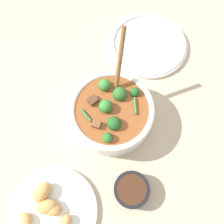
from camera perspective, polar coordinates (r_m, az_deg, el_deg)
The scene contains 5 objects.
ground_plane at distance 0.64m, azimuth -0.00°, elevation -1.68°, with size 4.00×4.00×0.00m, color #C6B293.
stew_bowl at distance 0.60m, azimuth 0.01°, elevation -0.10°, with size 0.23×0.26×0.22m.
condiment_bowl at distance 0.59m, azimuth 5.08°, elevation -19.51°, with size 0.09×0.09×0.04m.
empty_plate at distance 0.77m, azimuth 9.45°, elevation 17.12°, with size 0.26×0.26×0.02m.
food_plate at distance 0.61m, azimuth -15.27°, elevation -23.45°, with size 0.22×0.22×0.05m.
Camera 1 is at (0.10, -0.18, 0.61)m, focal length 35.00 mm.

